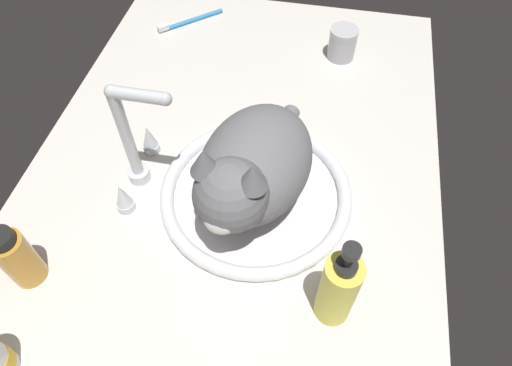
% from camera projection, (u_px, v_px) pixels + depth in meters
% --- Properties ---
extents(countertop, '(1.22, 0.76, 0.03)m').
position_uv_depth(countertop, '(229.00, 191.00, 0.84)').
color(countertop, silver).
rests_on(countertop, ground).
extents(sink_basin, '(0.34, 0.34, 0.02)m').
position_uv_depth(sink_basin, '(256.00, 193.00, 0.80)').
color(sink_basin, white).
rests_on(sink_basin, countertop).
extents(faucet, '(0.17, 0.11, 0.22)m').
position_uv_depth(faucet, '(134.00, 148.00, 0.77)').
color(faucet, silver).
rests_on(faucet, countertop).
extents(cat, '(0.35, 0.22, 0.19)m').
position_uv_depth(cat, '(251.00, 170.00, 0.72)').
color(cat, slate).
rests_on(cat, sink_basin).
extents(amber_bottle, '(0.05, 0.05, 0.12)m').
position_uv_depth(amber_bottle, '(17.00, 257.00, 0.68)').
color(amber_bottle, gold).
rests_on(amber_bottle, countertop).
extents(metal_jar, '(0.06, 0.06, 0.07)m').
position_uv_depth(metal_jar, '(342.00, 43.00, 1.02)').
color(metal_jar, '#B2B5BA').
rests_on(metal_jar, countertop).
extents(soap_pump_bottle, '(0.05, 0.05, 0.19)m').
position_uv_depth(soap_pump_bottle, '(338.00, 289.00, 0.63)').
color(soap_pump_bottle, '#E5DB4C').
rests_on(soap_pump_bottle, countertop).
extents(toothbrush, '(0.12, 0.14, 0.02)m').
position_uv_depth(toothbrush, '(189.00, 21.00, 1.12)').
color(toothbrush, '#338CD1').
rests_on(toothbrush, countertop).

